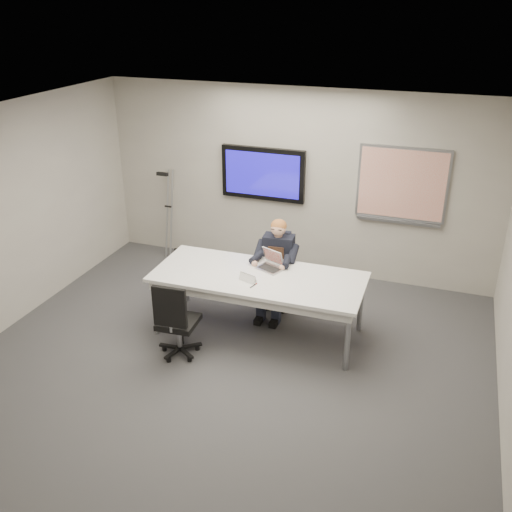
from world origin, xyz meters
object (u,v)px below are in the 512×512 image
(office_chair_far, at_px, (279,286))
(laptop, at_px, (271,263))
(seated_person, at_px, (274,278))
(office_chair_near, at_px, (178,333))
(conference_table, at_px, (258,282))

(office_chair_far, bearing_deg, laptop, -102.08)
(seated_person, height_order, laptop, seated_person)
(office_chair_far, distance_m, seated_person, 0.33)
(seated_person, xyz_separation_m, laptop, (0.03, -0.25, 0.33))
(office_chair_near, height_order, laptop, laptop)
(seated_person, distance_m, laptop, 0.42)
(conference_table, bearing_deg, office_chair_far, 86.83)
(conference_table, bearing_deg, seated_person, 84.42)
(office_chair_near, bearing_deg, conference_table, -134.95)
(office_chair_near, bearing_deg, office_chair_far, -119.24)
(office_chair_far, bearing_deg, office_chair_near, -132.67)
(conference_table, height_order, office_chair_near, office_chair_near)
(office_chair_far, height_order, laptop, laptop)
(conference_table, distance_m, office_chair_far, 0.86)
(office_chair_far, height_order, seated_person, seated_person)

